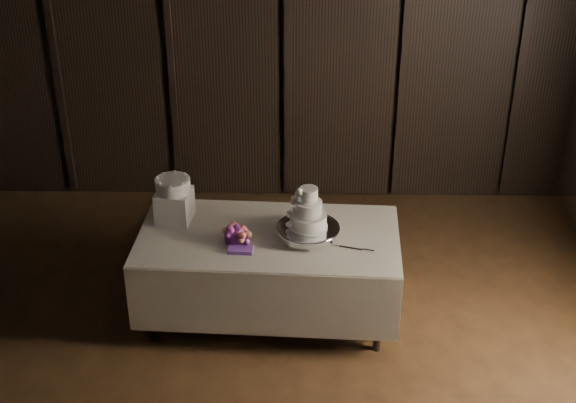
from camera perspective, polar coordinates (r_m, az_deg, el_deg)
The scene contains 8 objects.
room at distance 4.50m, azimuth -0.97°, elevation -3.81°, with size 6.08×7.08×3.08m.
display_table at distance 6.30m, azimuth -1.37°, elevation -5.03°, with size 2.04×1.14×0.76m.
cake_stand at distance 6.06m, azimuth 1.44°, elevation -2.20°, with size 0.48×0.48×0.09m, color silver.
wedding_cake at distance 5.95m, azimuth 1.23°, elevation -0.82°, with size 0.31×0.28×0.33m.
bouquet at distance 5.99m, azimuth -3.82°, elevation -2.43°, with size 0.29×0.39×0.19m, color #CA5652, non-canonical shape.
box_pedestal at distance 6.31m, azimuth -8.08°, elevation -0.28°, with size 0.26×0.26×0.25m, color white.
small_cake at distance 6.23m, azimuth -8.19°, elevation 1.16°, with size 0.27×0.27×0.11m, color white.
cake_knife at distance 5.96m, azimuth 3.99°, elevation -3.25°, with size 0.37×0.02×0.01m, color silver.
Camera 1 is at (0.15, -3.78, 3.94)m, focal length 50.00 mm.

